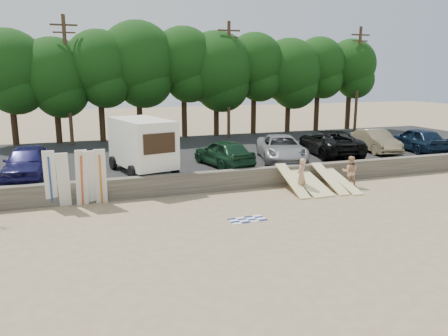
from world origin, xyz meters
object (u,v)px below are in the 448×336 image
Objects in this scene: car_1 at (224,153)px; car_3 at (330,142)px; car_4 at (376,141)px; car_2 at (281,148)px; cooler at (309,183)px; car_0 at (27,162)px; beachgoer_a at (301,176)px; box_trailer at (142,143)px; car_5 at (417,139)px; beachgoer_b at (350,172)px.

car_1 is 7.59m from car_3.
car_4 is at bearing 173.49° from car_1.
car_2 reaches higher than cooler.
car_0 is 1.09× the size of car_4.
beachgoer_a is (12.57, -4.37, -0.65)m from car_0.
car_3 reaches higher than cooler.
box_trailer reaches higher than car_4.
car_4 is 2.86m from car_5.
car_1 reaches higher than car_4.
cooler is (-10.01, -3.49, -1.32)m from car_5.
car_1 reaches higher than car_2.
car_4 is 9.83m from beachgoer_a.
car_2 is 3.06× the size of beachgoer_a.
car_4 is 2.70× the size of beachgoer_b.
cooler is at bearing -33.84° from box_trailer.
cooler is (-7.22, -4.10, -1.26)m from car_4.
car_3 reaches higher than car_2.
car_2 is at bearing -35.73° from beachgoer_b.
cooler is (3.68, -3.06, -1.29)m from car_1.
beachgoer_a is 1.06× the size of beachgoer_b.
cooler is at bearing 23.95° from car_5.
car_4 is (20.89, 0.83, -0.09)m from car_0.
box_trailer reaches higher than car_3.
box_trailer is 1.03× the size of car_5.
car_2 is at bearing 21.14° from car_3.
car_2 reaches higher than beachgoer_b.
car_1 is 1.00× the size of car_4.
cooler is (8.14, -3.03, -2.09)m from box_trailer.
car_5 is at bearing 165.67° from beachgoer_a.
car_2 is 4.72m from beachgoer_a.
car_1 is 4.93m from beachgoer_a.
box_trailer is 0.83× the size of car_3.
car_0 is 2.76× the size of beachgoer_a.
car_2 is at bearing 5.38° from car_0.
car_0 is at bearing 5.26° from car_5.
box_trailer is 8.28m from beachgoer_a.
cooler is at bearing 57.29° from car_3.
car_0 is at bearing 12.54° from car_3.
cooler is at bearing -8.78° from car_0.
beachgoer_b is (-1.98, -5.11, -0.68)m from car_3.
car_2 is 1.21× the size of car_4.
box_trailer is 0.89× the size of car_2.
car_5 is (9.96, 0.05, 0.04)m from car_2.
car_2 is 4.72m from beachgoer_b.
beachgoer_a is (2.58, -4.16, -0.59)m from car_1.
car_2 is at bearing 173.81° from car_1.
car_1 is 6.81m from beachgoer_b.
car_1 is at bearing 3.47° from car_0.
car_0 is 14.12m from cooler.
car_4 is (3.40, -0.11, -0.07)m from car_3.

